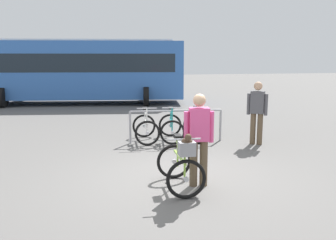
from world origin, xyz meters
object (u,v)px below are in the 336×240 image
object	(u,v)px
racked_bike_white	(146,128)
racked_bike_teal	(171,127)
featured_bicycle	(181,163)
racked_bike_lime	(196,127)
bus_distant	(79,68)
person_with_featured_bike	(199,136)
pedestrian_with_backpack	(257,109)

from	to	relation	value
racked_bike_white	racked_bike_teal	distance (m)	0.70
racked_bike_teal	featured_bicycle	size ratio (longest dim) A/B	0.99
racked_bike_white	racked_bike_teal	xyz separation A→B (m)	(0.70, -0.06, 0.00)
racked_bike_white	racked_bike_lime	xyz separation A→B (m)	(1.39, -0.12, 0.00)
racked_bike_teal	featured_bicycle	distance (m)	3.77
racked_bike_white	featured_bicycle	world-z (taller)	featured_bicycle
featured_bicycle	bus_distant	size ratio (longest dim) A/B	0.12
racked_bike_lime	bus_distant	xyz separation A→B (m)	(-3.30, 8.87, 1.37)
racked_bike_lime	featured_bicycle	xyz separation A→B (m)	(-1.37, -3.65, 0.12)
racked_bike_white	featured_bicycle	size ratio (longest dim) A/B	0.92
featured_bicycle	bus_distant	bearing A→B (deg)	98.77
racked_bike_lime	bus_distant	bearing A→B (deg)	110.41
racked_bike_white	person_with_featured_bike	world-z (taller)	person_with_featured_bike
racked_bike_white	racked_bike_lime	world-z (taller)	same
bus_distant	racked_bike_white	bearing A→B (deg)	-77.71
bus_distant	featured_bicycle	bearing A→B (deg)	-81.23
person_with_featured_bike	bus_distant	size ratio (longest dim) A/B	0.16
pedestrian_with_backpack	racked_bike_lime	bearing A→B (deg)	149.68
person_with_featured_bike	bus_distant	distance (m)	12.59
racked_bike_teal	pedestrian_with_backpack	world-z (taller)	pedestrian_with_backpack
racked_bike_white	racked_bike_lime	distance (m)	1.40
racked_bike_lime	bus_distant	world-z (taller)	bus_distant
racked_bike_lime	pedestrian_with_backpack	size ratio (longest dim) A/B	0.72
racked_bike_white	person_with_featured_bike	xyz separation A→B (m)	(0.38, -3.60, 0.54)
racked_bike_lime	person_with_featured_bike	bearing A→B (deg)	-106.21
racked_bike_white	racked_bike_teal	size ratio (longest dim) A/B	0.93
person_with_featured_bike	racked_bike_white	bearing A→B (deg)	96.04
pedestrian_with_backpack	person_with_featured_bike	bearing A→B (deg)	-132.06
racked_bike_lime	pedestrian_with_backpack	xyz separation A→B (m)	(1.39, -0.82, 0.57)
featured_bicycle	pedestrian_with_backpack	bearing A→B (deg)	45.67
racked_bike_teal	person_with_featured_bike	xyz separation A→B (m)	(-0.32, -3.54, 0.54)
racked_bike_white	pedestrian_with_backpack	size ratio (longest dim) A/B	0.69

